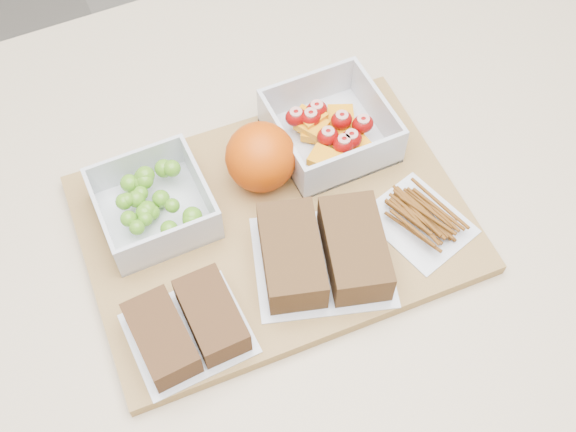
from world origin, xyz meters
The scene contains 8 objects.
counter centered at (0.00, 0.00, 0.45)m, with size 1.20×0.90×0.90m, color beige.
cutting_board centered at (-0.01, 0.02, 0.91)m, with size 0.42×0.30×0.02m, color #A07A42.
grape_container centered at (-0.13, 0.08, 0.94)m, with size 0.12×0.12×0.05m.
fruit_container centered at (0.09, 0.10, 0.94)m, with size 0.13×0.13×0.06m.
orange centered at (0.00, 0.08, 0.96)m, with size 0.08×0.08×0.08m, color #D04704.
sandwich_bag_left centered at (-0.15, -0.07, 0.93)m, with size 0.12×0.11×0.04m.
sandwich_bag_center centered at (0.01, -0.05, 0.94)m, with size 0.18×0.17×0.04m.
pretzel_bag centered at (0.13, -0.05, 0.93)m, with size 0.11×0.13×0.02m.
Camera 1 is at (-0.18, -0.38, 1.60)m, focal length 45.00 mm.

